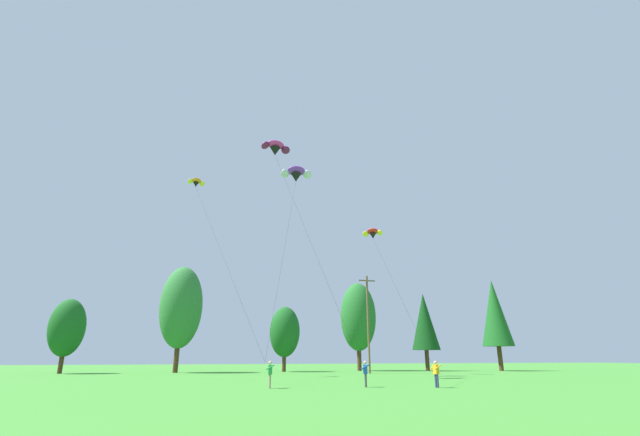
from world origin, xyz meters
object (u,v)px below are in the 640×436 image
kite_flyer_far (436,372)px  parafoil_kite_high_purple (296,174)px  kite_flyer_mid (365,371)px  parafoil_kite_far_red_yellow (373,233)px  parafoil_kite_low_orange (196,183)px  parafoil_kite_mid_magenta (275,148)px  utility_pole (368,321)px  kite_flyer_near (270,372)px

kite_flyer_far → parafoil_kite_high_purple: size_ratio=0.08×
kite_flyer_mid → parafoil_kite_high_purple: 27.80m
parafoil_kite_far_red_yellow → parafoil_kite_low_orange: (-21.66, -0.43, 4.34)m
kite_flyer_mid → parafoil_kite_mid_magenta: 26.49m
utility_pole → parafoil_kite_far_red_yellow: bearing=-95.5°
kite_flyer_mid → kite_flyer_far: (4.37, -1.70, 0.00)m
kite_flyer_near → kite_flyer_far: same height
parafoil_kite_high_purple → parafoil_kite_mid_magenta: 5.45m
kite_flyer_mid → parafoil_kite_high_purple: bearing=94.6°
parafoil_kite_mid_magenta → kite_flyer_mid: bearing=-70.6°
parafoil_kite_far_red_yellow → utility_pole: bearing=84.5°
parafoil_kite_mid_magenta → parafoil_kite_low_orange: (-8.08, 5.99, -2.57)m
kite_flyer_near → parafoil_kite_far_red_yellow: bearing=51.0°
parafoil_kite_mid_magenta → kite_flyer_far: bearing=-58.7°
kite_flyer_near → parafoil_kite_high_purple: (5.02, 16.88, 21.61)m
parafoil_kite_mid_magenta → kite_flyer_near: bearing=-98.1°
utility_pole → parafoil_kite_mid_magenta: parafoil_kite_mid_magenta is taller
kite_flyer_mid → kite_flyer_far: bearing=-21.3°
kite_flyer_near → parafoil_kite_mid_magenta: bearing=81.9°
utility_pole → kite_flyer_far: utility_pole is taller
parafoil_kite_far_red_yellow → parafoil_kite_high_purple: bearing=-168.4°
kite_flyer_far → parafoil_kite_high_purple: (-5.78, 19.14, 21.61)m
kite_flyer_near → kite_flyer_mid: 6.46m
kite_flyer_near → kite_flyer_mid: size_ratio=1.00×
kite_flyer_far → parafoil_kite_high_purple: parafoil_kite_high_purple is taller
kite_flyer_far → parafoil_kite_mid_magenta: size_ratio=0.07×
kite_flyer_mid → parafoil_kite_low_orange: parafoil_kite_low_orange is taller
parafoil_kite_far_red_yellow → kite_flyer_far: bearing=-102.1°
kite_flyer_far → parafoil_kite_far_red_yellow: parafoil_kite_far_red_yellow is taller
kite_flyer_near → parafoil_kite_far_red_yellow: parafoil_kite_far_red_yellow is taller
utility_pole → parafoil_kite_low_orange: (-21.99, -3.86, 14.75)m
utility_pole → parafoil_kite_mid_magenta: 24.30m
utility_pole → kite_flyer_mid: 25.33m
kite_flyer_mid → parafoil_kite_mid_magenta: parafoil_kite_mid_magenta is taller
parafoil_kite_mid_magenta → parafoil_kite_low_orange: parafoil_kite_mid_magenta is taller
parafoil_kite_mid_magenta → utility_pole: bearing=35.3°
parafoil_kite_mid_magenta → parafoil_kite_low_orange: bearing=143.4°
parafoil_kite_far_red_yellow → parafoil_kite_low_orange: bearing=-178.9°
parafoil_kite_far_red_yellow → kite_flyer_mid: bearing=-114.6°
kite_flyer_far → parafoil_kite_low_orange: parafoil_kite_low_orange is taller
utility_pole → kite_flyer_far: 25.71m
kite_flyer_far → kite_flyer_near: bearing=168.2°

